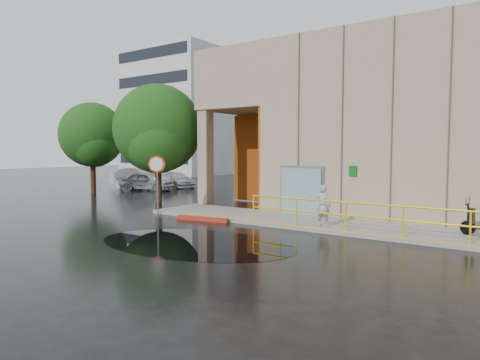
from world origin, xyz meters
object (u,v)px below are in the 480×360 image
(person, at_px, (323,206))
(red_curb, at_px, (202,219))
(car_b, at_px, (140,178))
(tree_far, at_px, (93,137))
(tree_near, at_px, (158,132))
(stop_sign, at_px, (157,172))
(car_a, at_px, (147,181))
(car_c, at_px, (176,180))

(person, xyz_separation_m, red_curb, (-4.98, -0.92, -0.83))
(car_b, xyz_separation_m, tree_far, (-0.07, -4.06, 3.01))
(tree_near, bearing_deg, red_curb, -29.12)
(person, xyz_separation_m, tree_far, (-18.36, 3.64, 2.89))
(stop_sign, height_order, car_a, stop_sign)
(stop_sign, distance_m, car_a, 12.19)
(red_curb, distance_m, tree_near, 7.75)
(red_curb, relative_size, tree_near, 0.36)
(person, bearing_deg, tree_near, -14.01)
(red_curb, distance_m, car_b, 15.86)
(car_a, bearing_deg, red_curb, -139.28)
(stop_sign, bearing_deg, car_a, 131.00)
(tree_far, bearing_deg, car_a, 68.22)
(tree_far, bearing_deg, red_curb, -18.84)
(car_a, distance_m, car_c, 3.27)
(tree_near, height_order, tree_far, tree_near)
(person, bearing_deg, car_b, -24.64)
(car_c, height_order, tree_near, tree_near)
(stop_sign, xyz_separation_m, car_b, (-10.51, 8.46, -1.17))
(red_curb, xyz_separation_m, tree_near, (-5.88, 3.27, 3.85))
(person, height_order, car_c, person)
(car_b, bearing_deg, red_curb, -127.20)
(tree_far, bearing_deg, stop_sign, -22.55)
(car_c, relative_size, tree_near, 0.61)
(person, distance_m, red_curb, 5.14)
(stop_sign, distance_m, red_curb, 3.36)
(red_curb, bearing_deg, tree_far, 161.16)
(car_a, bearing_deg, car_b, 52.80)
(stop_sign, relative_size, tree_far, 0.44)
(car_a, bearing_deg, tree_far, 143.00)
(tree_near, bearing_deg, car_a, 141.67)
(tree_near, bearing_deg, stop_sign, -45.13)
(person, distance_m, car_b, 19.84)
(stop_sign, bearing_deg, tree_far, 149.23)
(car_c, relative_size, tree_far, 0.66)
(red_curb, height_order, car_b, car_b)
(person, bearing_deg, car_c, -33.15)
(car_a, relative_size, car_c, 0.99)
(red_curb, height_order, tree_near, tree_near)
(tree_far, bearing_deg, car_b, 88.96)
(car_b, relative_size, car_c, 1.20)
(stop_sign, xyz_separation_m, car_a, (-9.18, 7.92, -1.28))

